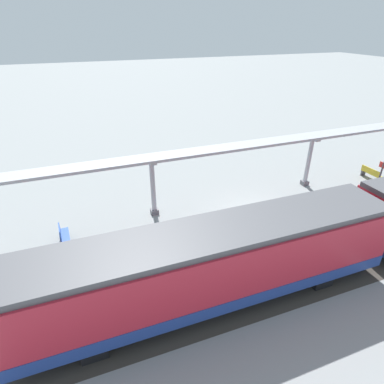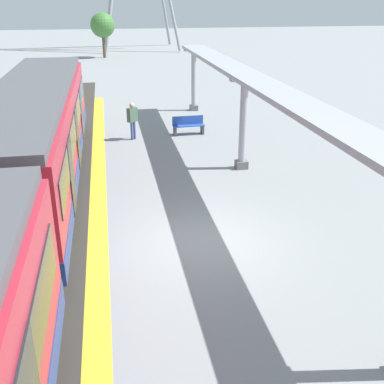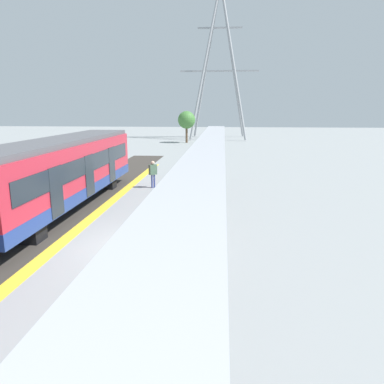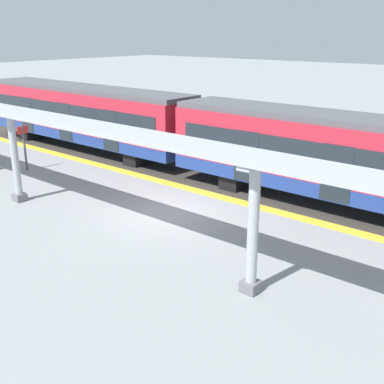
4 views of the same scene
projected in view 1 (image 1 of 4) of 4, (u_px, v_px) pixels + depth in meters
ground_plane at (257, 218)px, 18.34m from camera, size 176.00×176.00×0.00m
tactile_edge_strip at (286, 247)px, 16.03m from camera, size 0.55×39.86×0.01m
trackbed at (310, 271)px, 14.48m from camera, size 3.20×51.86×0.01m
train_far_carriage at (213, 265)px, 12.11m from camera, size 2.65×14.80×3.48m
canopy_pillar_second at (309, 161)px, 21.33m from camera, size 1.10×0.44×3.43m
canopy_pillar_third at (153, 187)px, 18.00m from camera, size 1.10×0.44×3.43m
canopy_beam at (240, 146)px, 18.85m from camera, size 1.20×31.64×0.16m
bench_near_end at (63, 236)px, 16.08m from camera, size 1.52×0.53×0.86m
bench_mid_platform at (371, 173)px, 22.72m from camera, size 1.51×0.48×0.86m
platform_info_sign at (381, 174)px, 20.52m from camera, size 0.56×0.10×2.20m
passenger_waiting_near_edge at (72, 257)px, 13.73m from camera, size 0.51×0.49×1.70m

